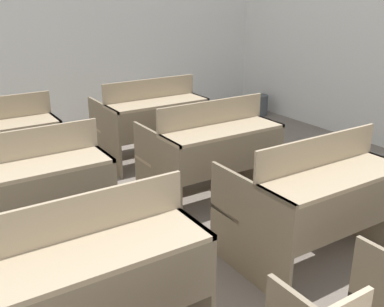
{
  "coord_description": "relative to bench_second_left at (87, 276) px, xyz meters",
  "views": [
    {
      "loc": [
        -1.59,
        0.91,
        1.91
      ],
      "look_at": [
        0.05,
        3.46,
        0.81
      ],
      "focal_mm": 42.0,
      "sensor_mm": 36.0,
      "label": 1
    }
  ],
  "objects": [
    {
      "name": "wall_back",
      "position": [
        0.97,
        4.19,
        0.87
      ],
      "size": [
        7.0,
        0.06,
        2.7
      ],
      "color": "silver",
      "rests_on": "ground_plane"
    },
    {
      "name": "bench_second_left",
      "position": [
        0.0,
        0.0,
        0.0
      ],
      "size": [
        1.15,
        0.85,
        0.96
      ],
      "color": "#81715A",
      "rests_on": "ground_plane"
    },
    {
      "name": "bench_second_right",
      "position": [
        1.72,
        0.02,
        0.0
      ],
      "size": [
        1.15,
        0.85,
        0.96
      ],
      "color": "#7B6B54",
      "rests_on": "ground_plane"
    },
    {
      "name": "bench_third_left",
      "position": [
        0.01,
        1.29,
        0.0
      ],
      "size": [
        1.15,
        0.85,
        0.96
      ],
      "color": "#82735C",
      "rests_on": "ground_plane"
    },
    {
      "name": "bench_third_right",
      "position": [
        1.7,
        1.29,
        0.0
      ],
      "size": [
        1.15,
        0.85,
        0.96
      ],
      "color": "#7C6D56",
      "rests_on": "ground_plane"
    },
    {
      "name": "bench_back_right",
      "position": [
        1.71,
        2.53,
        0.0
      ],
      "size": [
        1.15,
        0.85,
        0.96
      ],
      "color": "#7C6C56",
      "rests_on": "ground_plane"
    },
    {
      "name": "wastepaper_bin",
      "position": [
        4.14,
        3.39,
        -0.33
      ],
      "size": [
        0.28,
        0.28,
        0.32
      ],
      "color": "#474C51",
      "rests_on": "ground_plane"
    }
  ]
}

